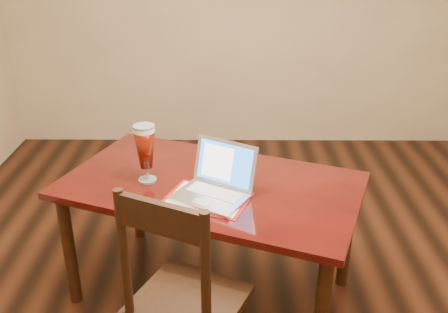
{
  "coord_description": "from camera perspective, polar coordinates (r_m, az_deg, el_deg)",
  "views": [
    {
      "loc": [
        -0.12,
        -2.33,
        2.03
      ],
      "look_at": [
        -0.14,
        0.07,
        0.92
      ],
      "focal_mm": 40.0,
      "sensor_mm": 36.0,
      "label": 1
    }
  ],
  "objects": [
    {
      "name": "dining_chair",
      "position": [
        2.31,
        -4.65,
        -16.19
      ],
      "size": [
        0.62,
        0.61,
        1.11
      ],
      "rotation": [
        0.0,
        0.0,
        -0.44
      ],
      "color": "black",
      "rests_on": "ground"
    },
    {
      "name": "dining_table",
      "position": [
        2.78,
        -1.81,
        -4.35
      ],
      "size": [
        1.82,
        1.42,
        1.08
      ],
      "rotation": [
        0.0,
        0.0,
        -0.37
      ],
      "color": "#450C09",
      "rests_on": "ground"
    },
    {
      "name": "ground",
      "position": [
        3.09,
        2.64,
        -16.36
      ],
      "size": [
        5.0,
        5.0,
        0.0
      ],
      "primitive_type": "plane",
      "color": "black",
      "rests_on": "ground"
    }
  ]
}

